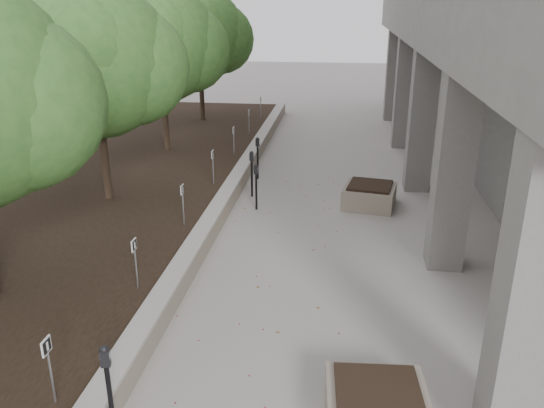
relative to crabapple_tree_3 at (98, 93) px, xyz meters
The scene contains 18 objects.
retaining_wall 4.25m from the crabapple_tree_3, 18.58° to the left, with size 0.39×26.00×0.50m, color gray, non-canonical shape.
planting_bed 3.16m from the crabapple_tree_3, 124.99° to the left, with size 7.00×26.00×0.40m, color black.
crabapple_tree_3 is the anchor object (origin of this frame).
crabapple_tree_4 5.00m from the crabapple_tree_3, 90.00° to the left, with size 4.60×4.00×5.44m, color #306024, non-canonical shape.
crabapple_tree_5 10.00m from the crabapple_tree_3, 90.00° to the left, with size 4.60×4.00×5.44m, color #306024, non-canonical shape.
parking_sign_2 8.20m from the crabapple_tree_3, 71.91° to the right, with size 0.04×0.22×0.96m, color black, non-canonical shape.
parking_sign_3 5.59m from the crabapple_tree_3, 61.43° to the right, with size 0.04×0.22×0.96m, color black, non-canonical shape.
parking_sign_4 3.64m from the crabapple_tree_3, 31.48° to the right, with size 0.04×0.22×0.96m, color black, non-canonical shape.
parking_sign_5 3.64m from the crabapple_tree_3, 31.48° to the left, with size 0.04×0.22×0.96m, color black, non-canonical shape.
parking_sign_6 5.59m from the crabapple_tree_3, 61.43° to the left, with size 0.04×0.22×0.96m, color black, non-canonical shape.
parking_sign_7 8.20m from the crabapple_tree_3, 71.91° to the left, with size 0.04×0.22×0.96m, color black, non-canonical shape.
parking_sign_8 11.01m from the crabapple_tree_3, 76.87° to the left, with size 0.04×0.22×0.96m, color black, non-canonical shape.
parking_meter_2 8.61m from the crabapple_tree_3, 66.82° to the right, with size 0.14×0.10×1.39m, color black, non-canonical shape.
parking_meter_3 4.59m from the crabapple_tree_3, 10.23° to the left, with size 0.12×0.09×1.25m, color black, non-canonical shape.
parking_meter_4 4.60m from the crabapple_tree_3, 25.44° to the left, with size 0.13×0.09×1.34m, color black, non-canonical shape.
parking_meter_5 5.36m from the crabapple_tree_3, 44.07° to the left, with size 0.13×0.09×1.32m, color black, non-canonical shape.
planter_back 7.46m from the crabapple_tree_3, 11.18° to the left, with size 1.33×1.33×0.62m, color gray, non-canonical shape.
berry_scatter 6.38m from the crabapple_tree_3, 32.55° to the right, with size 3.30×14.10×0.02m, color maroon, non-canonical shape.
Camera 1 is at (1.16, -4.83, 5.28)m, focal length 36.23 mm.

